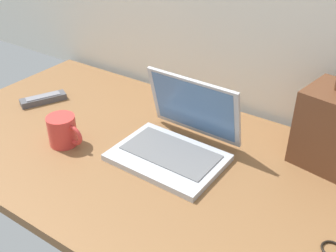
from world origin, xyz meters
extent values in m
cube|color=brown|center=(0.00, 0.00, 0.01)|extent=(1.60, 0.76, 0.03)
cube|color=#B2B5BA|center=(-0.01, 0.01, 0.04)|extent=(0.31, 0.23, 0.02)
cube|color=slate|center=(-0.01, 0.02, 0.05)|extent=(0.27, 0.15, 0.00)
cube|color=#B2B5BA|center=(-0.01, 0.14, 0.14)|extent=(0.30, 0.07, 0.20)
cube|color=#4C72A5|center=(-0.01, 0.13, 0.15)|extent=(0.27, 0.05, 0.17)
cylinder|color=red|center=(-0.32, -0.10, 0.08)|extent=(0.08, 0.08, 0.09)
torus|color=red|center=(-0.27, -0.10, 0.08)|extent=(0.06, 0.01, 0.06)
cylinder|color=brown|center=(-0.32, -0.10, 0.12)|extent=(0.07, 0.07, 0.00)
cube|color=#4C4C51|center=(-0.58, 0.04, 0.04)|extent=(0.11, 0.16, 0.02)
cube|color=slate|center=(-0.58, 0.04, 0.05)|extent=(0.08, 0.12, 0.00)
torus|color=black|center=(0.47, -0.06, 0.03)|extent=(0.07, 0.07, 0.01)
camera|label=1|loc=(0.50, -0.75, 0.71)|focal=42.28mm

